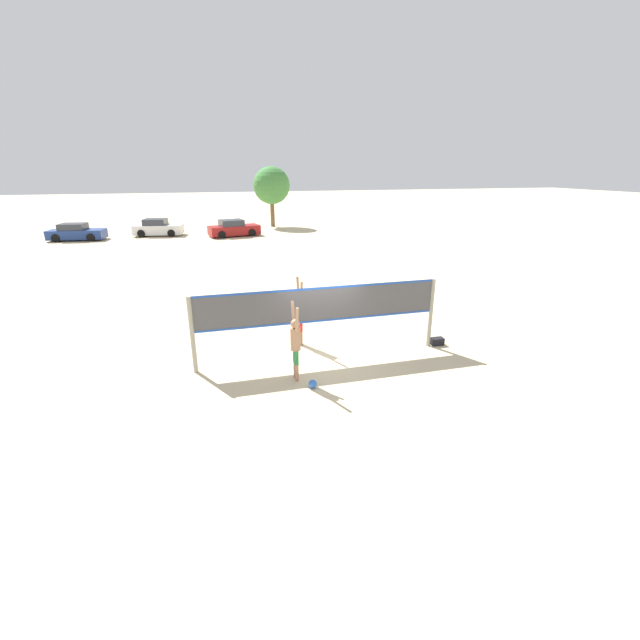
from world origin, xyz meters
TOP-DOWN VIEW (x-y plane):
  - ground_plane at (0.00, 0.00)m, footprint 200.00×200.00m
  - volleyball_net at (0.00, 0.00)m, footprint 7.70×0.13m
  - player_spiker at (-1.03, -1.23)m, footprint 0.28×0.72m
  - player_blocker at (-0.36, 1.22)m, footprint 0.28×0.73m
  - volleyball at (-0.71, -1.84)m, footprint 0.23×0.23m
  - gear_bag at (4.11, -0.03)m, footprint 0.41×0.26m
  - parked_car_near at (-13.33, 27.76)m, footprint 4.50×2.29m
  - parked_car_mid at (-7.02, 28.69)m, footprint 4.33×2.49m
  - parked_car_far at (-0.60, 26.63)m, footprint 4.58×2.59m
  - tree_left_cluster at (3.76, 32.22)m, footprint 3.62×3.62m

SIDE VIEW (x-z plane):
  - ground_plane at x=0.00m, z-range 0.00..0.00m
  - volleyball at x=-0.71m, z-range 0.00..0.23m
  - gear_bag at x=4.11m, z-range 0.00..0.25m
  - parked_car_near at x=-13.33m, z-range -0.07..1.30m
  - parked_car_far at x=-0.60m, z-range -0.07..1.35m
  - parked_car_mid at x=-7.02m, z-range -0.07..1.39m
  - player_spiker at x=-1.03m, z-range 0.07..2.30m
  - player_blocker at x=-0.36m, z-range 0.07..2.37m
  - volleyball_net at x=0.00m, z-range 0.43..2.74m
  - tree_left_cluster at x=3.76m, z-range 1.08..6.91m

